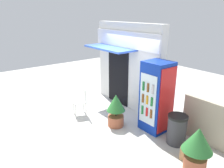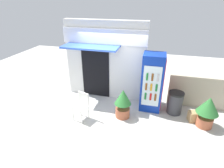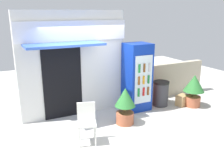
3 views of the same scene
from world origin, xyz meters
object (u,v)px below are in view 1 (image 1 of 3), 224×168
object	(u,v)px
drink_cooler	(156,97)
potted_plant_near_shop	(116,109)
trash_bin	(177,129)
cardboard_box	(190,154)
plastic_chair	(82,100)
potted_plant_curbside	(197,146)

from	to	relation	value
drink_cooler	potted_plant_near_shop	world-z (taller)	drink_cooler
drink_cooler	trash_bin	size ratio (longest dim) A/B	2.54
potted_plant_near_shop	cardboard_box	distance (m)	2.33
drink_cooler	plastic_chair	distance (m)	2.44
drink_cooler	potted_plant_curbside	xyz separation A→B (m)	(1.68, -0.62, -0.40)
cardboard_box	potted_plant_curbside	bearing A→B (deg)	-38.13
trash_bin	cardboard_box	distance (m)	0.73
trash_bin	cardboard_box	xyz separation A→B (m)	(0.61, -0.32, -0.23)
drink_cooler	plastic_chair	world-z (taller)	drink_cooler
plastic_chair	potted_plant_near_shop	size ratio (longest dim) A/B	0.93
potted_plant_near_shop	trash_bin	bearing A→B (deg)	21.60
potted_plant_curbside	cardboard_box	distance (m)	0.54
drink_cooler	potted_plant_near_shop	distance (m)	1.22
plastic_chair	cardboard_box	world-z (taller)	plastic_chair
plastic_chair	cardboard_box	distance (m)	3.61
potted_plant_near_shop	potted_plant_curbside	xyz separation A→B (m)	(2.52, 0.14, 0.05)
potted_plant_curbside	trash_bin	distance (m)	1.02
potted_plant_curbside	drink_cooler	bearing A→B (deg)	159.80
drink_cooler	trash_bin	xyz separation A→B (m)	(0.82, -0.11, -0.60)
potted_plant_near_shop	potted_plant_curbside	bearing A→B (deg)	3.27
plastic_chair	cardboard_box	bearing A→B (deg)	12.38
drink_cooler	trash_bin	world-z (taller)	drink_cooler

